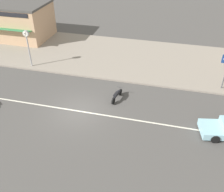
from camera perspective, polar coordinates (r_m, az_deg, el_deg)
name	(u,v)px	position (r m, az deg, el deg)	size (l,w,h in m)	color
ground_plane	(78,111)	(20.48, -7.38, -3.26)	(160.00, 160.00, 0.00)	#4C4947
lane_centre_stripe	(78,111)	(20.48, -7.38, -3.26)	(50.40, 0.14, 0.01)	silver
kerb_strip	(111,56)	(28.62, -0.30, 8.78)	(68.00, 10.00, 0.15)	gray
motorcycle_0	(117,95)	(21.37, 1.09, 0.24)	(0.62, 1.95, 0.80)	black
street_clock	(27,41)	(26.47, -17.98, 11.36)	(0.58, 0.22, 3.66)	#9E9EA3
shopfront_mid_block	(19,20)	(34.56, -19.63, 15.26)	(7.14, 6.16, 4.15)	tan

